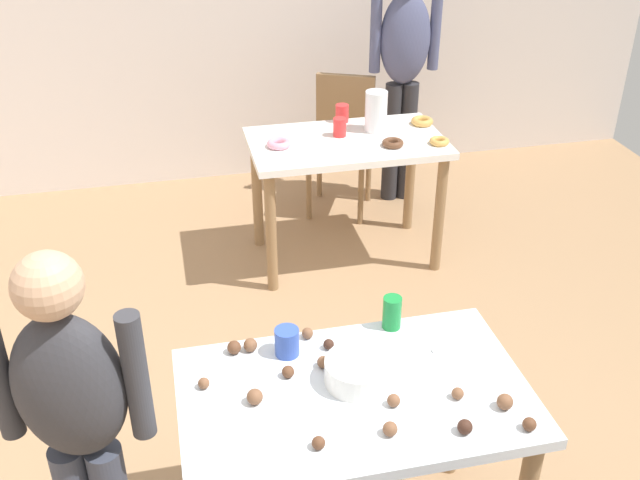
{
  "coord_description": "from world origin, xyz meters",
  "views": [
    {
      "loc": [
        -0.39,
        -1.84,
        2.33
      ],
      "look_at": [
        0.15,
        0.56,
        0.9
      ],
      "focal_mm": 41.66,
      "sensor_mm": 36.0,
      "label": 1
    }
  ],
  "objects_px": {
    "person_girl_near": "(77,421)",
    "mixing_bowl": "(358,371)",
    "chair_far_table": "(342,136)",
    "dining_table_near": "(354,419)",
    "person_adult_far": "(404,59)",
    "soda_can": "(392,313)",
    "pitcher_far": "(376,111)",
    "dining_table_far": "(346,160)"
  },
  "relations": [
    {
      "from": "mixing_bowl",
      "to": "person_adult_far",
      "type": "bearing_deg",
      "value": 68.9
    },
    {
      "from": "dining_table_near",
      "to": "person_adult_far",
      "type": "relative_size",
      "value": 0.69
    },
    {
      "from": "mixing_bowl",
      "to": "pitcher_far",
      "type": "xyz_separation_m",
      "value": [
        0.66,
        2.04,
        0.07
      ]
    },
    {
      "from": "mixing_bowl",
      "to": "pitcher_far",
      "type": "distance_m",
      "value": 2.15
    },
    {
      "from": "dining_table_near",
      "to": "chair_far_table",
      "type": "height_order",
      "value": "chair_far_table"
    },
    {
      "from": "person_girl_near",
      "to": "mixing_bowl",
      "type": "distance_m",
      "value": 0.85
    },
    {
      "from": "chair_far_table",
      "to": "pitcher_far",
      "type": "distance_m",
      "value": 0.68
    },
    {
      "from": "chair_far_table",
      "to": "person_adult_far",
      "type": "relative_size",
      "value": 0.54
    },
    {
      "from": "dining_table_far",
      "to": "person_girl_near",
      "type": "distance_m",
      "value": 2.4
    },
    {
      "from": "person_adult_far",
      "to": "pitcher_far",
      "type": "xyz_separation_m",
      "value": [
        -0.35,
        -0.59,
        -0.1
      ]
    },
    {
      "from": "dining_table_near",
      "to": "soda_can",
      "type": "xyz_separation_m",
      "value": [
        0.21,
        0.3,
        0.18
      ]
    },
    {
      "from": "person_adult_far",
      "to": "dining_table_near",
      "type": "bearing_deg",
      "value": -111.19
    },
    {
      "from": "pitcher_far",
      "to": "person_adult_far",
      "type": "bearing_deg",
      "value": 58.97
    },
    {
      "from": "dining_table_near",
      "to": "person_girl_near",
      "type": "distance_m",
      "value": 0.85
    },
    {
      "from": "dining_table_near",
      "to": "mixing_bowl",
      "type": "distance_m",
      "value": 0.16
    },
    {
      "from": "chair_far_table",
      "to": "mixing_bowl",
      "type": "relative_size",
      "value": 4.04
    },
    {
      "from": "soda_can",
      "to": "dining_table_far",
      "type": "bearing_deg",
      "value": 80.68
    },
    {
      "from": "dining_table_far",
      "to": "person_girl_near",
      "type": "relative_size",
      "value": 0.79
    },
    {
      "from": "dining_table_near",
      "to": "person_adult_far",
      "type": "bearing_deg",
      "value": 68.81
    },
    {
      "from": "dining_table_far",
      "to": "person_girl_near",
      "type": "height_order",
      "value": "person_girl_near"
    },
    {
      "from": "soda_can",
      "to": "dining_table_near",
      "type": "bearing_deg",
      "value": -125.7
    },
    {
      "from": "dining_table_far",
      "to": "person_girl_near",
      "type": "bearing_deg",
      "value": -123.46
    },
    {
      "from": "mixing_bowl",
      "to": "pitcher_far",
      "type": "bearing_deg",
      "value": 72.07
    },
    {
      "from": "chair_far_table",
      "to": "pitcher_far",
      "type": "height_order",
      "value": "pitcher_far"
    },
    {
      "from": "person_adult_far",
      "to": "soda_can",
      "type": "relative_size",
      "value": 13.15
    },
    {
      "from": "dining_table_far",
      "to": "mixing_bowl",
      "type": "relative_size",
      "value": 5.01
    },
    {
      "from": "pitcher_far",
      "to": "chair_far_table",
      "type": "bearing_deg",
      "value": 94.78
    },
    {
      "from": "person_girl_near",
      "to": "soda_can",
      "type": "height_order",
      "value": "person_girl_near"
    },
    {
      "from": "person_girl_near",
      "to": "soda_can",
      "type": "xyz_separation_m",
      "value": [
        1.04,
        0.31,
        0.0
      ]
    },
    {
      "from": "pitcher_far",
      "to": "dining_table_near",
      "type": "bearing_deg",
      "value": -108.13
    },
    {
      "from": "person_girl_near",
      "to": "soda_can",
      "type": "distance_m",
      "value": 1.09
    },
    {
      "from": "dining_table_near",
      "to": "person_girl_near",
      "type": "xyz_separation_m",
      "value": [
        -0.83,
        -0.01,
        0.18
      ]
    },
    {
      "from": "chair_far_table",
      "to": "mixing_bowl",
      "type": "bearing_deg",
      "value": -103.24
    },
    {
      "from": "dining_table_far",
      "to": "mixing_bowl",
      "type": "bearing_deg",
      "value": -103.54
    },
    {
      "from": "mixing_bowl",
      "to": "soda_can",
      "type": "height_order",
      "value": "soda_can"
    },
    {
      "from": "dining_table_near",
      "to": "pitcher_far",
      "type": "height_order",
      "value": "pitcher_far"
    },
    {
      "from": "dining_table_far",
      "to": "chair_far_table",
      "type": "xyz_separation_m",
      "value": [
        0.15,
        0.66,
        -0.13
      ]
    },
    {
      "from": "person_adult_far",
      "to": "mixing_bowl",
      "type": "relative_size",
      "value": 7.45
    },
    {
      "from": "dining_table_near",
      "to": "pitcher_far",
      "type": "bearing_deg",
      "value": 71.87
    },
    {
      "from": "dining_table_near",
      "to": "mixing_bowl",
      "type": "relative_size",
      "value": 5.11
    },
    {
      "from": "dining_table_far",
      "to": "mixing_bowl",
      "type": "height_order",
      "value": "mixing_bowl"
    },
    {
      "from": "dining_table_far",
      "to": "pitcher_far",
      "type": "bearing_deg",
      "value": 26.83
    }
  ]
}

